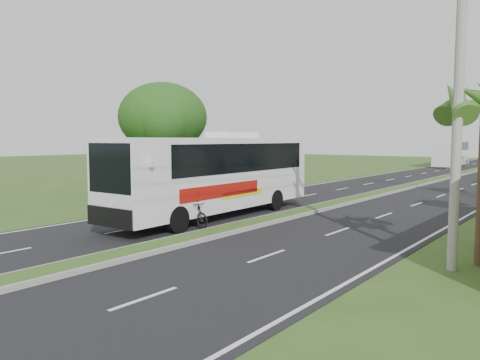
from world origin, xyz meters
The scene contains 9 objects.
ground centered at (0.00, 0.00, 0.00)m, with size 180.00×180.00×0.00m, color #314E1C.
road_asphalt centered at (0.00, 20.00, 0.01)m, with size 14.00×160.00×0.02m, color black.
median_strip centered at (0.00, 20.00, 0.10)m, with size 1.20×160.00×0.18m.
lane_edge_left centered at (-6.70, 20.00, 0.00)m, with size 0.12×160.00×0.01m, color silver.
shade_tree centered at (-12.11, 10.02, 5.03)m, with size 6.30×6.00×7.54m.
utility_pole_a centered at (8.50, 2.00, 5.67)m, with size 1.60×0.28×11.00m.
coach_bus_main centered at (-2.72, 4.88, 2.23)m, with size 3.02×12.64×4.06m.
coach_bus_far centered at (-4.66, 56.30, 1.94)m, with size 3.12×11.83×3.42m.
motorcyclist centered at (-1.60, 2.00, 0.90)m, with size 1.93×0.80×2.46m.
Camera 1 is at (11.74, -11.98, 3.71)m, focal length 35.00 mm.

